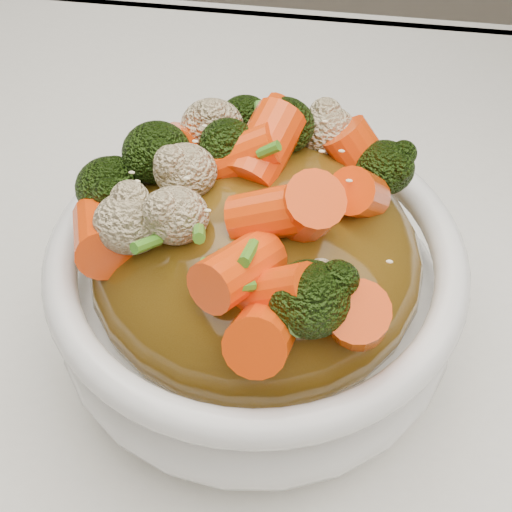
# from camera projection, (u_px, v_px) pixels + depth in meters

# --- Properties ---
(tablecloth) EXTENTS (1.20, 0.80, 0.04)m
(tablecloth) POSITION_uv_depth(u_px,v_px,m) (306.00, 350.00, 0.48)
(tablecloth) COLOR white
(tablecloth) RESTS_ON dining_table
(bowl) EXTENTS (0.29, 0.29, 0.09)m
(bowl) POSITION_uv_depth(u_px,v_px,m) (256.00, 295.00, 0.43)
(bowl) COLOR white
(bowl) RESTS_ON tablecloth
(sauce_base) EXTENTS (0.23, 0.23, 0.10)m
(sauce_base) POSITION_uv_depth(u_px,v_px,m) (256.00, 260.00, 0.40)
(sauce_base) COLOR #573C0E
(sauce_base) RESTS_ON bowl
(carrots) EXTENTS (0.23, 0.23, 0.05)m
(carrots) POSITION_uv_depth(u_px,v_px,m) (256.00, 169.00, 0.35)
(carrots) COLOR #FD4608
(carrots) RESTS_ON sauce_base
(broccoli) EXTENTS (0.23, 0.23, 0.05)m
(broccoli) POSITION_uv_depth(u_px,v_px,m) (256.00, 171.00, 0.35)
(broccoli) COLOR black
(broccoli) RESTS_ON sauce_base
(cauliflower) EXTENTS (0.23, 0.23, 0.04)m
(cauliflower) POSITION_uv_depth(u_px,v_px,m) (256.00, 174.00, 0.35)
(cauliflower) COLOR beige
(cauliflower) RESTS_ON sauce_base
(scallions) EXTENTS (0.17, 0.17, 0.02)m
(scallions) POSITION_uv_depth(u_px,v_px,m) (256.00, 167.00, 0.35)
(scallions) COLOR #3D821E
(scallions) RESTS_ON sauce_base
(sesame_seeds) EXTENTS (0.21, 0.21, 0.01)m
(sesame_seeds) POSITION_uv_depth(u_px,v_px,m) (256.00, 167.00, 0.35)
(sesame_seeds) COLOR beige
(sesame_seeds) RESTS_ON sauce_base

